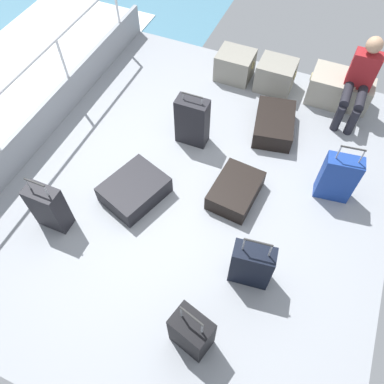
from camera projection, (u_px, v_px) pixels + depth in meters
ground_plane at (199, 189)px, 4.58m from camera, size 4.40×5.20×0.06m
gunwale_port at (42, 124)px, 4.85m from camera, size 0.06×5.20×0.45m
railing_port at (27, 89)px, 4.39m from camera, size 0.04×4.20×1.02m
cargo_crate_0 at (235, 65)px, 5.55m from camera, size 0.55×0.44×0.40m
cargo_crate_1 at (276, 75)px, 5.41m from camera, size 0.55×0.45×0.42m
cargo_crate_2 at (331, 87)px, 5.27m from camera, size 0.62×0.50×0.42m
cargo_crate_3 at (352, 94)px, 5.21m from camera, size 0.53×0.39×0.38m
passenger_seated at (360, 80)px, 4.81m from camera, size 0.34×0.66×1.08m
suitcase_0 at (338, 178)px, 4.24m from camera, size 0.41×0.24×0.83m
suitcase_1 at (251, 265)px, 3.68m from camera, size 0.42×0.25×0.78m
suitcase_2 at (192, 121)px, 4.72m from camera, size 0.40×0.23×0.76m
suitcase_3 at (135, 190)px, 4.39m from camera, size 0.76×0.84×0.24m
suitcase_4 at (235, 191)px, 4.39m from camera, size 0.53×0.70×0.23m
suitcase_5 at (49, 208)px, 4.04m from camera, size 0.36×0.21×0.77m
suitcase_6 at (192, 332)px, 3.33m from camera, size 0.40×0.32×0.77m
suitcase_7 at (274, 124)px, 4.98m from camera, size 0.62×0.82×0.25m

